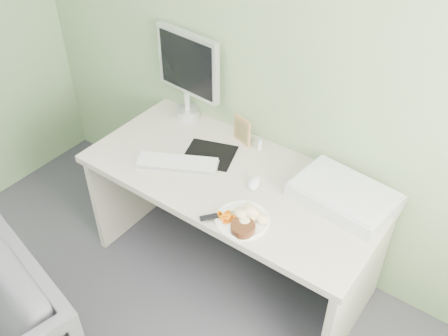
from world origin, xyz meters
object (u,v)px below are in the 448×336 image
Objects in this scene: scanner at (344,196)px; monitor at (188,71)px; plate at (242,220)px; desk at (233,202)px.

scanner is 1.13m from monitor.
plate is 1.00m from monitor.
plate is at bearing -30.85° from monitor.
monitor is at bearing 144.04° from plate.
plate is 0.52m from scanner.
desk is 0.80m from monitor.
plate is at bearing -122.04° from scanner.
plate reaches higher than desk.
desk is 6.16× the size of plate.
monitor reaches higher than desk.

